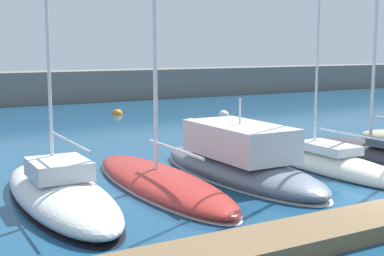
{
  "coord_description": "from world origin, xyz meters",
  "views": [
    {
      "loc": [
        -14.11,
        -11.75,
        5.1
      ],
      "look_at": [
        -3.53,
        6.73,
        1.94
      ],
      "focal_mm": 51.03,
      "sensor_mm": 36.0,
      "label": 1
    }
  ],
  "objects": [
    {
      "name": "mooring_buoy_white",
      "position": [
        8.17,
        22.39,
        0.0
      ],
      "size": [
        0.82,
        0.82,
        0.82
      ],
      "primitive_type": "sphere",
      "color": "white",
      "rests_on": "ground_plane"
    },
    {
      "name": "mooring_buoy_orange",
      "position": [
        1.51,
        27.02,
        0.0
      ],
      "size": [
        0.82,
        0.82,
        0.82
      ],
      "primitive_type": "sphere",
      "color": "orange",
      "rests_on": "ground_plane"
    },
    {
      "name": "breakwater_seawall",
      "position": [
        0.0,
        38.96,
        1.45
      ],
      "size": [
        108.0,
        3.71,
        2.9
      ],
      "primitive_type": "cube",
      "color": "slate",
      "rests_on": "ground_plane"
    },
    {
      "name": "motorboat_slate_fourth",
      "position": [
        -1.93,
        5.84,
        0.63
      ],
      "size": [
        3.22,
        10.09,
        3.42
      ],
      "rotation": [
        0.0,
        0.0,
        1.58
      ],
      "color": "slate",
      "rests_on": "ground_plane"
    },
    {
      "name": "mooring_buoy_yellow",
      "position": [
        4.15,
        20.32,
        0.0
      ],
      "size": [
        0.62,
        0.62,
        0.62
      ],
      "primitive_type": "sphere",
      "color": "yellow",
      "rests_on": "ground_plane"
    },
    {
      "name": "sailboat_red_third",
      "position": [
        -5.44,
        5.77,
        0.36
      ],
      "size": [
        2.76,
        10.2,
        20.8
      ],
      "rotation": [
        0.0,
        0.0,
        1.55
      ],
      "color": "#B72D28",
      "rests_on": "ground_plane"
    },
    {
      "name": "sailboat_ivory_fifth",
      "position": [
        1.99,
        4.73,
        0.24
      ],
      "size": [
        2.15,
        8.61,
        15.48
      ],
      "rotation": [
        0.0,
        0.0,
        1.56
      ],
      "color": "silver",
      "rests_on": "ground_plane"
    },
    {
      "name": "sailboat_white_second",
      "position": [
        -9.26,
        5.45,
        0.4
      ],
      "size": [
        2.88,
        9.45,
        18.02
      ],
      "rotation": [
        0.0,
        0.0,
        1.55
      ],
      "color": "white",
      "rests_on": "ground_plane"
    }
  ]
}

